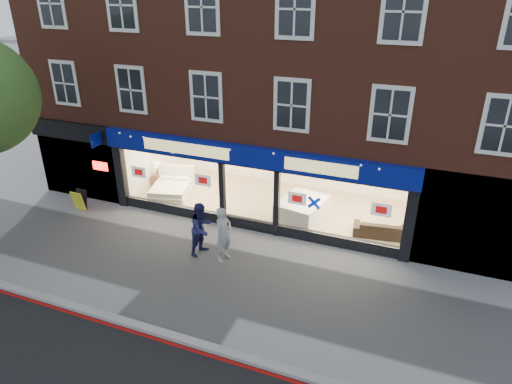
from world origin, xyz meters
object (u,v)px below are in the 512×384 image
Objects in this scene: display_bed at (172,189)px; a_board at (80,200)px; mattress_stack at (302,209)px; pedestrian_grey at (223,235)px; pedestrian_blue at (202,229)px; sofa at (380,229)px.

a_board is (-2.82, -2.30, 0.01)m from display_bed.
mattress_stack is (5.64, 0.10, 0.08)m from display_bed.
pedestrian_blue is (-0.85, 0.12, -0.02)m from pedestrian_grey.
pedestrian_blue reaches higher than a_board.
a_board is at bearing -155.58° from display_bed.
sofa is 6.29m from pedestrian_blue.
pedestrian_blue is (-2.45, -3.42, 0.44)m from mattress_stack.
sofa is (2.96, -0.26, -0.10)m from mattress_stack.
pedestrian_blue is at bearing -125.67° from mattress_stack.
mattress_stack is 2.97m from sofa.
display_bed is 5.65m from mattress_stack.
pedestrian_grey is at bearing -8.52° from a_board.
sofa is 1.00× the size of pedestrian_grey.
sofa is at bearing -4.94° from mattress_stack.
pedestrian_blue reaches higher than sofa.
mattress_stack is at bearing -21.84° from pedestrian_blue.
mattress_stack reaches higher than sofa.
pedestrian_grey reaches higher than display_bed.
mattress_stack reaches higher than a_board.
mattress_stack is 8.80m from a_board.
a_board is 0.44× the size of pedestrian_grey.
display_bed is 1.17× the size of sofa.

